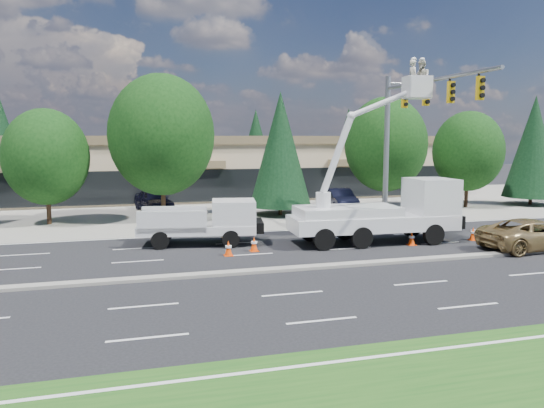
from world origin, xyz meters
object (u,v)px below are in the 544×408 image
object	(u,v)px
signal_mast	(406,125)
bucket_truck	(387,204)
minivan	(534,234)
utility_pickup	(206,226)

from	to	relation	value
signal_mast	bucket_truck	size ratio (longest dim) A/B	1.09
minivan	bucket_truck	bearing A→B (deg)	57.63
signal_mast	utility_pickup	xyz separation A→B (m)	(-11.60, -0.92, -5.14)
utility_pickup	signal_mast	bearing A→B (deg)	14.54
bucket_truck	minivan	size ratio (longest dim) A/B	1.74
bucket_truck	minivan	bearing A→B (deg)	-27.81
bucket_truck	utility_pickup	bearing A→B (deg)	170.78
bucket_truck	minivan	distance (m)	7.05
signal_mast	bucket_truck	bearing A→B (deg)	-131.78
utility_pickup	minivan	distance (m)	15.96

